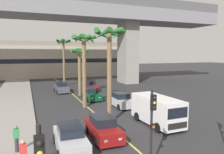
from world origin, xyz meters
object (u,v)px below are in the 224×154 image
delivery_van (157,110)px  traffic_light_median_near (152,120)px  car_queue_third (61,88)px  palm_tree_far_median (79,59)px  car_queue_front (90,86)px  car_queue_second (103,128)px  pedestrian_near_crosswalk (16,138)px  palm_tree_near_median (64,49)px  car_queue_fourth (91,94)px  palm_tree_farthest_median (109,48)px  palm_tree_mid_median (84,50)px  car_queue_fifth (121,100)px  car_queue_sixth (70,138)px

delivery_van → traffic_light_median_near: traffic_light_median_near is taller
car_queue_third → palm_tree_far_median: (2.06, -3.57, 4.47)m
car_queue_front → car_queue_third: size_ratio=1.01×
car_queue_second → pedestrian_near_crosswalk: (-5.58, -0.46, 0.28)m
delivery_van → palm_tree_far_median: size_ratio=0.79×
car_queue_second → palm_tree_near_median: size_ratio=0.48×
car_queue_front → car_queue_second: bearing=-103.5°
car_queue_fourth → palm_tree_near_median: bearing=95.2°
car_queue_third → palm_tree_farthest_median: bearing=-84.7°
palm_tree_mid_median → pedestrian_near_crosswalk: 12.74m
car_queue_fifth → pedestrian_near_crosswalk: size_ratio=2.56×
palm_tree_farthest_median → palm_tree_far_median: bearing=87.7°
car_queue_front → car_queue_sixth: same height
delivery_van → pedestrian_near_crosswalk: bearing=-172.2°
palm_tree_mid_median → car_queue_front: bearing=70.7°
palm_tree_near_median → car_queue_front: bearing=-65.0°
car_queue_third → car_queue_fifth: size_ratio=1.00×
palm_tree_near_median → palm_tree_farthest_median: size_ratio=1.05×
car_queue_third → car_queue_fifth: same height
palm_tree_farthest_median → pedestrian_near_crosswalk: (-7.16, -3.28, -5.40)m
car_queue_sixth → delivery_van: delivery_van is taller
car_queue_third → delivery_van: 19.12m
car_queue_second → car_queue_sixth: 2.69m
car_queue_front → palm_tree_farthest_median: bearing=-100.5°
car_queue_second → delivery_van: delivery_van is taller
car_queue_third → pedestrian_near_crosswalk: (-5.62, -19.89, 0.28)m
palm_tree_farthest_median → traffic_light_median_near: bearing=-95.8°
car_queue_third → traffic_light_median_near: traffic_light_median_near is taller
car_queue_third → delivery_van: (5.07, -18.42, 0.57)m
car_queue_front → car_queue_sixth: (-7.19, -20.53, 0.00)m
delivery_van → car_queue_front: bearing=91.3°
palm_tree_near_median → palm_tree_far_median: bearing=-87.2°
car_queue_third → car_queue_sixth: size_ratio=1.00×
car_queue_sixth → delivery_van: size_ratio=0.78×
palm_tree_far_median → pedestrian_near_crosswalk: palm_tree_far_median is taller
car_queue_second → car_queue_fifth: 9.21m
car_queue_fourth → traffic_light_median_near: (-2.04, -17.72, 1.99)m
car_queue_second → car_queue_fifth: same height
palm_tree_far_median → car_queue_front: bearing=54.9°
palm_tree_mid_median → pedestrian_near_crosswalk: palm_tree_mid_median is taller
traffic_light_median_near → palm_tree_farthest_median: (0.80, 7.93, 3.68)m
car_queue_second → car_queue_third: (0.05, 19.42, 0.00)m
traffic_light_median_near → pedestrian_near_crosswalk: bearing=143.8°
traffic_light_median_near → car_queue_fourth: bearing=83.4°
car_queue_fourth → pedestrian_near_crosswalk: (-8.40, -13.07, 0.28)m
car_queue_second → traffic_light_median_near: traffic_light_median_near is taller
car_queue_front → car_queue_fourth: 7.16m
pedestrian_near_crosswalk → palm_tree_near_median: bearing=74.9°
palm_tree_far_median → delivery_van: bearing=-78.5°
car_queue_front → pedestrian_near_crosswalk: (-10.27, -19.99, 0.28)m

